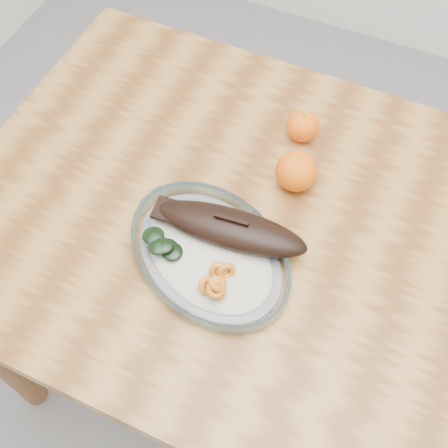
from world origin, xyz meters
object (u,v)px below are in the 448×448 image
object	(u,v)px
dining_table	(279,258)
plated_meal	(211,251)
orange_left	(296,171)
orange_right	(303,126)

from	to	relation	value
dining_table	plated_meal	bearing A→B (deg)	-134.16
dining_table	orange_left	bearing A→B (deg)	100.64
dining_table	orange_left	xyz separation A→B (m)	(-0.02, 0.10, 0.14)
orange_left	dining_table	bearing A→B (deg)	-79.36
plated_meal	orange_left	world-z (taller)	plated_meal
dining_table	orange_right	size ratio (longest dim) A/B	18.97
dining_table	orange_left	distance (m)	0.17
orange_right	plated_meal	bearing A→B (deg)	-98.69
dining_table	orange_right	xyz separation A→B (m)	(-0.05, 0.22, 0.13)
dining_table	plated_meal	world-z (taller)	plated_meal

